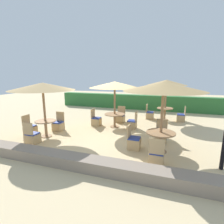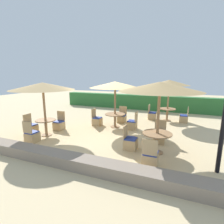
{
  "view_description": "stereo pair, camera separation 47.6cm",
  "coord_description": "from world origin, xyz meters",
  "px_view_note": "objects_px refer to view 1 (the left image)",
  "views": [
    {
      "loc": [
        2.81,
        -7.63,
        2.75
      ],
      "look_at": [
        0.0,
        0.6,
        0.9
      ],
      "focal_mm": 28.0,
      "sensor_mm": 36.0,
      "label": 1
    },
    {
      "loc": [
        3.26,
        -7.47,
        2.75
      ],
      "look_at": [
        0.0,
        0.6,
        0.9
      ],
      "focal_mm": 28.0,
      "sensor_mm": 36.0,
      "label": 2
    }
  ],
  "objects_px": {
    "round_table_center": "(115,117)",
    "patio_chair_front_right_north": "(161,136)",
    "parasol_center": "(115,85)",
    "round_table_back_right": "(165,111)",
    "patio_chair_center_north": "(121,118)",
    "patio_chair_front_right_west": "(134,142)",
    "patio_chair_front_left_west": "(30,129)",
    "parasol_back_right": "(167,83)",
    "patio_chair_center_east": "(132,124)",
    "patio_chair_back_right_east": "(181,117)",
    "patio_chair_front_right_south": "(156,157)",
    "parasol_front_left": "(43,87)",
    "parasol_front_right": "(164,87)",
    "patio_chair_front_left_north": "(58,125)",
    "patio_chair_front_left_south": "(32,138)",
    "patio_chair_back_right_west": "(150,115)",
    "round_table_front_left": "(46,125)",
    "round_table_front_right": "(161,137)",
    "patio_chair_center_west": "(96,121)"
  },
  "relations": [
    {
      "from": "round_table_center",
      "to": "patio_chair_front_right_north",
      "type": "relative_size",
      "value": 1.15
    },
    {
      "from": "parasol_center",
      "to": "round_table_back_right",
      "type": "bearing_deg",
      "value": 44.66
    },
    {
      "from": "patio_chair_center_north",
      "to": "patio_chair_front_right_west",
      "type": "distance_m",
      "value": 3.84
    },
    {
      "from": "patio_chair_front_left_west",
      "to": "parasol_back_right",
      "type": "bearing_deg",
      "value": 130.06
    },
    {
      "from": "parasol_center",
      "to": "patio_chair_front_right_west",
      "type": "bearing_deg",
      "value": -57.63
    },
    {
      "from": "patio_chair_center_east",
      "to": "patio_chair_back_right_east",
      "type": "height_order",
      "value": "same"
    },
    {
      "from": "patio_chair_front_left_west",
      "to": "patio_chair_front_right_south",
      "type": "relative_size",
      "value": 1.0
    },
    {
      "from": "parasol_front_left",
      "to": "patio_chair_front_right_north",
      "type": "distance_m",
      "value": 5.47
    },
    {
      "from": "parasol_front_right",
      "to": "patio_chair_front_left_north",
      "type": "bearing_deg",
      "value": 169.56
    },
    {
      "from": "parasol_front_left",
      "to": "parasol_back_right",
      "type": "bearing_deg",
      "value": 44.38
    },
    {
      "from": "patio_chair_center_north",
      "to": "patio_chair_front_left_south",
      "type": "distance_m",
      "value": 5.02
    },
    {
      "from": "patio_chair_center_east",
      "to": "parasol_back_right",
      "type": "height_order",
      "value": "parasol_back_right"
    },
    {
      "from": "parasol_center",
      "to": "patio_chair_back_right_west",
      "type": "relative_size",
      "value": 2.85
    },
    {
      "from": "parasol_front_left",
      "to": "patio_chair_front_left_south",
      "type": "xyz_separation_m",
      "value": [
        0.06,
        -0.89,
        -2.0
      ]
    },
    {
      "from": "patio_chair_back_right_east",
      "to": "round_table_front_left",
      "type": "xyz_separation_m",
      "value": [
        -5.92,
        -4.8,
        0.29
      ]
    },
    {
      "from": "patio_chair_back_right_east",
      "to": "parasol_front_right",
      "type": "relative_size",
      "value": 0.33
    },
    {
      "from": "patio_chair_back_right_west",
      "to": "parasol_front_right",
      "type": "relative_size",
      "value": 0.33
    },
    {
      "from": "patio_chair_front_right_north",
      "to": "parasol_back_right",
      "type": "bearing_deg",
      "value": -89.67
    },
    {
      "from": "patio_chair_front_left_south",
      "to": "parasol_back_right",
      "type": "bearing_deg",
      "value": 49.53
    },
    {
      "from": "parasol_center",
      "to": "patio_chair_front_right_north",
      "type": "height_order",
      "value": "parasol_center"
    },
    {
      "from": "parasol_center",
      "to": "round_table_front_right",
      "type": "bearing_deg",
      "value": -43.65
    },
    {
      "from": "patio_chair_center_west",
      "to": "patio_chair_front_left_south",
      "type": "distance_m",
      "value": 3.53
    },
    {
      "from": "patio_chair_front_right_south",
      "to": "patio_chair_center_east",
      "type": "bearing_deg",
      "value": 113.74
    },
    {
      "from": "patio_chair_center_west",
      "to": "round_table_center",
      "type": "bearing_deg",
      "value": 92.82
    },
    {
      "from": "patio_chair_center_north",
      "to": "patio_chair_front_left_west",
      "type": "relative_size",
      "value": 1.0
    },
    {
      "from": "parasol_center",
      "to": "patio_chair_front_left_west",
      "type": "bearing_deg",
      "value": -143.77
    },
    {
      "from": "patio_chair_center_north",
      "to": "patio_chair_center_east",
      "type": "bearing_deg",
      "value": 131.45
    },
    {
      "from": "parasol_center",
      "to": "patio_chair_back_right_east",
      "type": "bearing_deg",
      "value": 34.79
    },
    {
      "from": "round_table_front_right",
      "to": "patio_chair_front_right_north",
      "type": "xyz_separation_m",
      "value": [
        -0.03,
        1.04,
        -0.32
      ]
    },
    {
      "from": "patio_chair_center_east",
      "to": "parasol_center",
      "type": "bearing_deg",
      "value": 90.07
    },
    {
      "from": "patio_chair_front_left_west",
      "to": "round_table_center",
      "type": "bearing_deg",
      "value": 126.23
    },
    {
      "from": "patio_chair_front_left_west",
      "to": "parasol_front_right",
      "type": "height_order",
      "value": "parasol_front_right"
    },
    {
      "from": "round_table_back_right",
      "to": "patio_chair_front_left_north",
      "type": "xyz_separation_m",
      "value": [
        -4.97,
        -3.93,
        -0.31
      ]
    },
    {
      "from": "patio_chair_center_north",
      "to": "round_table_front_right",
      "type": "distance_m",
      "value": 4.29
    },
    {
      "from": "parasol_front_right",
      "to": "patio_chair_front_right_south",
      "type": "height_order",
      "value": "parasol_front_right"
    },
    {
      "from": "round_table_front_left",
      "to": "parasol_back_right",
      "type": "bearing_deg",
      "value": 44.38
    },
    {
      "from": "parasol_back_right",
      "to": "patio_chair_center_north",
      "type": "bearing_deg",
      "value": -150.56
    },
    {
      "from": "patio_chair_center_east",
      "to": "patio_chair_front_right_north",
      "type": "relative_size",
      "value": 1.0
    },
    {
      "from": "patio_chair_center_north",
      "to": "patio_chair_front_left_north",
      "type": "relative_size",
      "value": 1.0
    },
    {
      "from": "patio_chair_center_east",
      "to": "patio_chair_front_left_west",
      "type": "bearing_deg",
      "value": 119.67
    },
    {
      "from": "patio_chair_back_right_east",
      "to": "patio_chair_front_left_north",
      "type": "distance_m",
      "value": 7.08
    },
    {
      "from": "patio_chair_front_left_south",
      "to": "round_table_front_right",
      "type": "height_order",
      "value": "patio_chair_front_left_south"
    },
    {
      "from": "patio_chair_center_west",
      "to": "patio_chair_back_right_west",
      "type": "distance_m",
      "value": 3.63
    },
    {
      "from": "round_table_back_right",
      "to": "patio_chair_front_right_north",
      "type": "xyz_separation_m",
      "value": [
        0.02,
        -3.81,
        -0.31
      ]
    },
    {
      "from": "patio_chair_center_north",
      "to": "round_table_front_left",
      "type": "bearing_deg",
      "value": 54.1
    },
    {
      "from": "patio_chair_front_right_north",
      "to": "patio_chair_front_right_south",
      "type": "bearing_deg",
      "value": 89.6
    },
    {
      "from": "round_table_front_left",
      "to": "patio_chair_front_left_west",
      "type": "distance_m",
      "value": 0.92
    },
    {
      "from": "patio_chair_front_left_south",
      "to": "patio_chair_front_right_west",
      "type": "height_order",
      "value": "same"
    },
    {
      "from": "patio_chair_center_east",
      "to": "patio_chair_front_right_west",
      "type": "distance_m",
      "value": 2.53
    },
    {
      "from": "patio_chair_front_right_north",
      "to": "parasol_front_right",
      "type": "bearing_deg",
      "value": 91.68
    }
  ]
}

